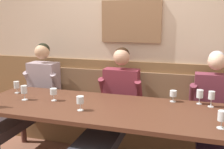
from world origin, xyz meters
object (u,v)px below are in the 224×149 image
Objects in this scene: person_right_seat at (29,98)px; wine_glass_near_bucket at (17,85)px; wine_glass_left_end at (24,90)px; wine_glass_mid_right at (212,96)px; wall_bench at (121,123)px; person_left_seat at (112,110)px; person_center_right_seat at (216,122)px; dining_table at (103,113)px; wine_glass_right_end at (54,92)px; wine_glass_center_rear at (222,117)px; wine_glass_by_bottle at (173,94)px; wine_glass_center_front at (200,95)px; wine_glass_mid_left at (80,101)px.

person_right_seat is 9.66× the size of wine_glass_near_bucket.
wine_glass_left_end and wine_glass_mid_right have the same top height.
wall_bench is 1.31m from wine_glass_left_end.
person_left_seat is 1.00× the size of person_center_right_seat.
wine_glass_near_bucket is at bearing -99.24° from person_right_seat.
dining_table is at bearing -89.17° from person_left_seat.
wall_bench is 21.89× the size of wine_glass_right_end.
wine_glass_mid_right is (1.04, -0.01, 0.26)m from person_left_seat.
wine_glass_center_rear reaches higher than dining_table.
wine_glass_by_bottle is (1.23, 0.34, -0.01)m from wine_glass_right_end.
person_right_seat is 11.12× the size of wine_glass_by_bottle.
wine_glass_center_front is (1.82, 0.41, -0.01)m from wine_glass_left_end.
wine_glass_center_front reaches higher than wine_glass_center_rear.
wine_glass_by_bottle is at bearing 6.28° from wine_glass_near_bucket.
wine_glass_left_end is at bearing -177.41° from dining_table.
wall_bench is at bearing 40.86° from wine_glass_left_end.
wine_glass_mid_left and wine_glass_near_bucket have the same top height.
dining_table is 1.01m from wine_glass_center_front.
person_center_right_seat is at bearing 15.39° from dining_table.
wine_glass_right_end is 0.85× the size of wine_glass_left_end.
wine_glass_center_rear is at bearing -55.02° from wine_glass_by_bottle.
person_right_seat is 8.47× the size of wine_glass_mid_right.
wine_glass_center_front is at bearing 150.52° from wine_glass_mid_right.
dining_table is at bearing -8.30° from wine_glass_near_bucket.
wine_glass_mid_right is at bearing 94.42° from wine_glass_center_rear.
wall_bench is at bearing 26.23° from wine_glass_near_bucket.
wine_glass_mid_right is (-0.06, 0.00, 0.27)m from person_center_right_seat.
wine_glass_right_end is 0.59m from wine_glass_near_bucket.
wine_glass_center_rear is at bearing -10.11° from wine_glass_near_bucket.
person_left_seat is (-0.00, -0.41, 0.32)m from wall_bench.
wine_glass_center_rear is (1.65, -0.26, 0.00)m from wine_glass_right_end.
wine_glass_center_front reaches higher than wine_glass_by_bottle.
person_left_seat is at bearing 70.86° from wine_glass_mid_left.
wall_bench reaches higher than wine_glass_left_end.
wine_glass_mid_right is (1.92, 0.34, 0.00)m from wine_glass_left_end.
person_left_seat is 0.68m from wine_glass_right_end.
wall_bench reaches higher than dining_table.
wine_glass_near_bucket reaches higher than wine_glass_by_bottle.
wine_glass_right_end is at bearing 171.15° from wine_glass_center_rear.
wall_bench is 1.21m from person_center_right_seat.
person_right_seat is at bearing 80.76° from wine_glass_near_bucket.
person_center_right_seat is at bearing 3.43° from wine_glass_near_bucket.
person_right_seat is 9.63× the size of wine_glass_mid_left.
wine_glass_right_end is 0.84× the size of wine_glass_mid_right.
wine_glass_by_bottle is at bearing -28.97° from wall_bench.
wine_glass_right_end is at bearing -129.19° from wall_bench.
wine_glass_left_end is (0.22, -0.39, 0.23)m from person_right_seat.
wine_glass_right_end is (-0.57, -0.29, 0.24)m from person_left_seat.
wine_glass_left_end is at bearing -139.14° from wall_bench.
person_right_seat is at bearing 178.65° from wine_glass_mid_right.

